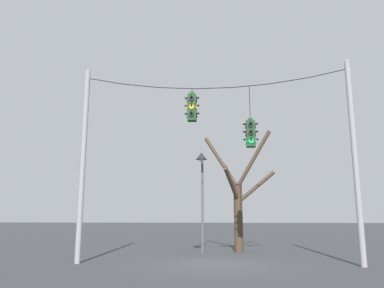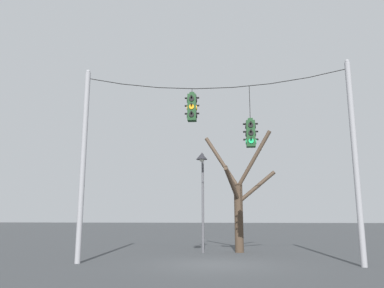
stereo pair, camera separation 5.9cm
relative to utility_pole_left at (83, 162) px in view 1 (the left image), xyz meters
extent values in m
plane|color=#383A3D|center=(5.26, 0.20, -3.90)|extent=(200.00, 200.00, 0.00)
cylinder|color=gray|center=(0.00, 0.00, -0.05)|extent=(0.22, 0.22, 7.69)
sphere|color=gray|center=(0.00, 0.00, 3.84)|extent=(0.17, 0.17, 0.17)
cylinder|color=gray|center=(10.52, 0.00, -0.05)|extent=(0.22, 0.22, 7.69)
sphere|color=gray|center=(10.52, 0.00, 3.84)|extent=(0.17, 0.17, 0.17)
cylinder|color=black|center=(0.75, 0.00, 3.39)|extent=(1.51, 0.03, 0.34)
cylinder|color=black|center=(2.25, 0.00, 3.13)|extent=(1.51, 0.03, 0.23)
cylinder|color=black|center=(3.76, 0.00, 2.98)|extent=(1.50, 0.03, 0.13)
cylinder|color=black|center=(5.26, 0.00, 2.93)|extent=(1.50, 0.03, 0.03)
cylinder|color=black|center=(6.76, 0.00, 2.98)|extent=(1.50, 0.03, 0.13)
cylinder|color=black|center=(8.26, 0.00, 3.13)|extent=(1.51, 0.03, 0.23)
cylinder|color=black|center=(9.77, 0.00, 3.39)|extent=(1.51, 0.03, 0.34)
cube|color=#143819|center=(4.39, 0.00, 2.13)|extent=(0.34, 0.34, 1.08)
cube|color=#143819|center=(4.39, 0.00, 2.72)|extent=(0.19, 0.19, 0.10)
cylinder|color=black|center=(4.39, 0.00, 2.85)|extent=(0.02, 0.02, 0.16)
cylinder|color=black|center=(4.39, -0.18, 2.45)|extent=(0.20, 0.03, 0.20)
cylinder|color=black|center=(4.39, -0.23, 2.54)|extent=(0.07, 0.12, 0.07)
cylinder|color=orange|center=(4.39, -0.18, 2.13)|extent=(0.20, 0.03, 0.20)
cylinder|color=black|center=(4.39, -0.23, 2.22)|extent=(0.07, 0.12, 0.07)
cylinder|color=black|center=(4.39, -0.18, 1.80)|extent=(0.20, 0.03, 0.20)
cylinder|color=black|center=(4.39, -0.23, 1.89)|extent=(0.07, 0.12, 0.07)
cylinder|color=black|center=(4.39, 0.18, 2.45)|extent=(0.20, 0.03, 0.20)
cylinder|color=black|center=(4.39, 0.23, 2.54)|extent=(0.07, 0.12, 0.07)
cylinder|color=orange|center=(4.39, 0.18, 2.13)|extent=(0.20, 0.03, 0.20)
cylinder|color=black|center=(4.39, 0.23, 2.22)|extent=(0.07, 0.12, 0.07)
cylinder|color=black|center=(4.39, 0.18, 1.80)|extent=(0.20, 0.03, 0.20)
cylinder|color=black|center=(4.39, 0.23, 1.89)|extent=(0.07, 0.12, 0.07)
cylinder|color=black|center=(4.21, 0.00, 2.45)|extent=(0.03, 0.20, 0.20)
cylinder|color=black|center=(4.16, 0.00, 2.54)|extent=(0.12, 0.07, 0.07)
cylinder|color=orange|center=(4.21, 0.00, 2.13)|extent=(0.03, 0.20, 0.20)
cylinder|color=black|center=(4.16, 0.00, 2.22)|extent=(0.12, 0.07, 0.07)
cylinder|color=black|center=(4.21, 0.00, 1.80)|extent=(0.03, 0.20, 0.20)
cylinder|color=black|center=(4.16, 0.00, 1.89)|extent=(0.12, 0.07, 0.07)
cylinder|color=black|center=(4.58, 0.00, 2.45)|extent=(0.03, 0.20, 0.20)
cylinder|color=black|center=(4.62, 0.00, 2.54)|extent=(0.12, 0.07, 0.07)
cylinder|color=orange|center=(4.58, 0.00, 2.13)|extent=(0.03, 0.20, 0.20)
cylinder|color=black|center=(4.62, 0.00, 2.22)|extent=(0.12, 0.07, 0.07)
cylinder|color=black|center=(4.58, 0.00, 1.80)|extent=(0.03, 0.20, 0.20)
cylinder|color=black|center=(4.62, 0.00, 1.89)|extent=(0.12, 0.07, 0.07)
cube|color=#143819|center=(6.68, 0.00, 1.01)|extent=(0.34, 0.34, 1.04)
cube|color=#143819|center=(6.68, 0.00, 1.58)|extent=(0.19, 0.19, 0.10)
cylinder|color=black|center=(6.68, 0.00, 2.29)|extent=(0.02, 0.02, 1.33)
cylinder|color=black|center=(6.68, -0.18, 1.32)|extent=(0.20, 0.03, 0.20)
cylinder|color=black|center=(6.68, -0.23, 1.41)|extent=(0.07, 0.12, 0.07)
cylinder|color=black|center=(6.68, -0.18, 1.01)|extent=(0.20, 0.03, 0.20)
cylinder|color=black|center=(6.68, -0.23, 1.10)|extent=(0.07, 0.12, 0.07)
cylinder|color=#19C666|center=(6.68, -0.18, 0.70)|extent=(0.20, 0.03, 0.20)
cylinder|color=black|center=(6.68, -0.23, 0.79)|extent=(0.07, 0.12, 0.07)
cylinder|color=black|center=(6.68, 0.18, 1.32)|extent=(0.20, 0.03, 0.20)
cylinder|color=black|center=(6.68, 0.23, 1.41)|extent=(0.07, 0.12, 0.07)
cylinder|color=black|center=(6.68, 0.18, 1.01)|extent=(0.20, 0.03, 0.20)
cylinder|color=black|center=(6.68, 0.23, 1.10)|extent=(0.07, 0.12, 0.07)
cylinder|color=#19C666|center=(6.68, 0.18, 0.70)|extent=(0.20, 0.03, 0.20)
cylinder|color=black|center=(6.68, 0.23, 0.79)|extent=(0.07, 0.12, 0.07)
cylinder|color=black|center=(6.50, 0.00, 1.32)|extent=(0.03, 0.20, 0.20)
cylinder|color=black|center=(6.45, 0.00, 1.41)|extent=(0.12, 0.07, 0.07)
cylinder|color=black|center=(6.50, 0.00, 1.01)|extent=(0.03, 0.20, 0.20)
cylinder|color=black|center=(6.45, 0.00, 1.10)|extent=(0.12, 0.07, 0.07)
cylinder|color=#19C666|center=(6.50, 0.00, 0.70)|extent=(0.03, 0.20, 0.20)
cylinder|color=black|center=(6.45, 0.00, 0.79)|extent=(0.12, 0.07, 0.07)
cylinder|color=black|center=(6.87, 0.00, 1.32)|extent=(0.03, 0.20, 0.20)
cylinder|color=black|center=(6.91, 0.00, 1.41)|extent=(0.12, 0.07, 0.07)
cylinder|color=black|center=(6.87, 0.00, 1.01)|extent=(0.03, 0.20, 0.20)
cylinder|color=black|center=(6.91, 0.00, 1.10)|extent=(0.12, 0.07, 0.07)
cylinder|color=#19C666|center=(6.87, 0.00, 0.70)|extent=(0.03, 0.20, 0.20)
cylinder|color=black|center=(6.91, 0.00, 0.79)|extent=(0.12, 0.07, 0.07)
cylinder|color=#515156|center=(4.46, 4.78, -1.42)|extent=(0.12, 0.12, 4.96)
cylinder|color=#515156|center=(4.46, 4.47, 1.01)|extent=(0.07, 0.62, 0.07)
cone|color=#232328|center=(4.46, 4.16, 0.84)|extent=(0.56, 0.56, 0.34)
sphere|color=silver|center=(4.46, 4.16, 0.67)|extent=(0.25, 0.25, 0.25)
cylinder|color=#423326|center=(6.26, 5.15, -2.19)|extent=(0.43, 0.43, 3.41)
cylinder|color=#423326|center=(7.20, 5.18, -0.65)|extent=(2.00, 0.26, 1.69)
cylinder|color=#423326|center=(7.10, 4.96, 0.77)|extent=(1.88, 0.61, 2.94)
cylinder|color=#423326|center=(5.96, 4.27, -0.61)|extent=(0.82, 1.93, 1.60)
cylinder|color=#423326|center=(5.95, 4.47, -0.53)|extent=(0.86, 1.56, 1.71)
cylinder|color=#423326|center=(5.43, 5.44, 0.71)|extent=(1.88, 0.82, 2.83)
camera|label=1|loc=(5.78, -14.33, -2.15)|focal=35.00mm
camera|label=2|loc=(5.84, -14.32, -2.15)|focal=35.00mm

